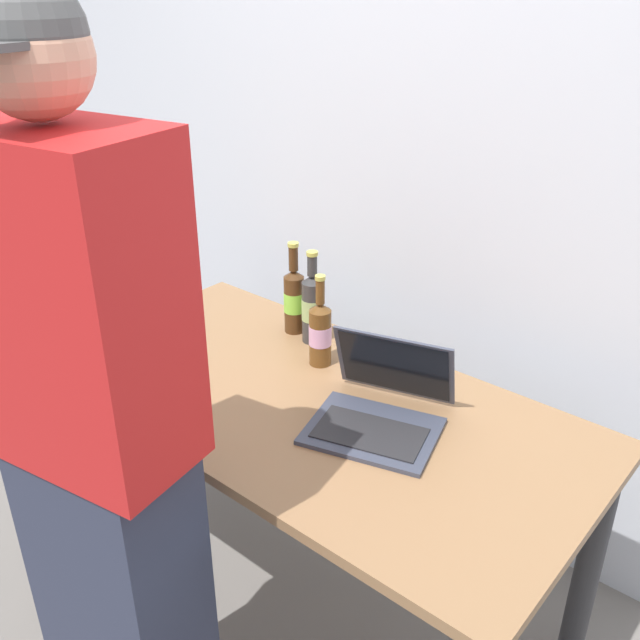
# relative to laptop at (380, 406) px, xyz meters

# --- Properties ---
(ground_plane) EXTENTS (8.00, 8.00, 0.00)m
(ground_plane) POSITION_rel_laptop_xyz_m (-0.21, -0.04, -0.79)
(ground_plane) COLOR slate
(ground_plane) RESTS_ON ground
(desk) EXTENTS (1.53, 0.77, 0.75)m
(desk) POSITION_rel_laptop_xyz_m (-0.21, -0.04, -0.17)
(desk) COLOR olive
(desk) RESTS_ON ground
(laptop) EXTENTS (0.40, 0.40, 0.21)m
(laptop) POSITION_rel_laptop_xyz_m (0.00, 0.00, 0.00)
(laptop) COLOR #383D4C
(laptop) RESTS_ON desk
(beer_bottle_green) EXTENTS (0.07, 0.07, 0.28)m
(beer_bottle_green) POSITION_rel_laptop_xyz_m (-0.31, 0.13, 0.06)
(beer_bottle_green) COLOR brown
(beer_bottle_green) RESTS_ON desk
(beer_bottle_dark) EXTENTS (0.07, 0.07, 0.30)m
(beer_bottle_dark) POSITION_rel_laptop_xyz_m (-0.50, 0.23, 0.07)
(beer_bottle_dark) COLOR #472B14
(beer_bottle_dark) RESTS_ON desk
(beer_bottle_amber) EXTENTS (0.07, 0.07, 0.30)m
(beer_bottle_amber) POSITION_rel_laptop_xyz_m (-0.42, 0.22, 0.07)
(beer_bottle_amber) COLOR #333333
(beer_bottle_amber) RESTS_ON desk
(person_figure) EXTENTS (0.43, 0.33, 1.79)m
(person_figure) POSITION_rel_laptop_xyz_m (-0.22, -0.65, 0.11)
(person_figure) COLOR #2D3347
(person_figure) RESTS_ON ground
(coffee_mug) EXTENTS (0.12, 0.08, 0.11)m
(coffee_mug) POSITION_rel_laptop_xyz_m (-0.85, -0.10, 0.01)
(coffee_mug) COLOR #19598C
(coffee_mug) RESTS_ON desk
(back_wall) EXTENTS (6.00, 0.10, 2.60)m
(back_wall) POSITION_rel_laptop_xyz_m (-0.21, 0.67, 0.51)
(back_wall) COLOR silver
(back_wall) RESTS_ON ground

